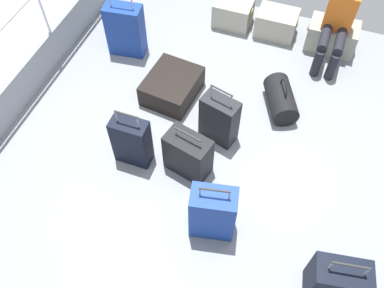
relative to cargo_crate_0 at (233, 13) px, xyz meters
The scene contains 15 objects.
ground_plane 2.16m from the cargo_crate_0, 82.00° to the right, with size 4.40×5.20×0.06m, color gray.
gunwale_port 2.84m from the cargo_crate_0, 131.23° to the right, with size 0.06×5.20×0.45m, color gray.
railing_port 2.90m from the cargo_crate_0, 131.23° to the right, with size 0.04×4.20×1.02m.
cargo_crate_0 is the anchor object (origin of this frame).
cargo_crate_1 0.60m from the cargo_crate_0, ahead, with size 0.55×0.38×0.34m.
cargo_crate_2 1.32m from the cargo_crate_0, ahead, with size 0.65×0.39×0.36m.
passenger_seated 1.39m from the cargo_crate_0, ahead, with size 0.34×0.66×1.06m.
suitcase_0 3.66m from the cargo_crate_0, 59.78° to the right, with size 0.49×0.33×0.66m.
suitcase_1 1.49m from the cargo_crate_0, 138.22° to the right, with size 0.47×0.29×0.87m.
suitcase_2 3.04m from the cargo_crate_0, 77.00° to the right, with size 0.45×0.32×0.76m.
suitcase_3 1.94m from the cargo_crate_0, 77.94° to the right, with size 0.43×0.30×0.76m.
suitcase_4 1.52m from the cargo_crate_0, 101.24° to the right, with size 0.62×0.71×0.28m.
suitcase_5 2.50m from the cargo_crate_0, 97.90° to the right, with size 0.37×0.21×0.75m.
suitcase_6 2.42m from the cargo_crate_0, 84.30° to the right, with size 0.50×0.36×0.61m.
duffel_bag 1.58m from the cargo_crate_0, 53.06° to the right, with size 0.51×0.64×0.43m.
Camera 1 is at (0.75, -2.39, 3.73)m, focal length 38.59 mm.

